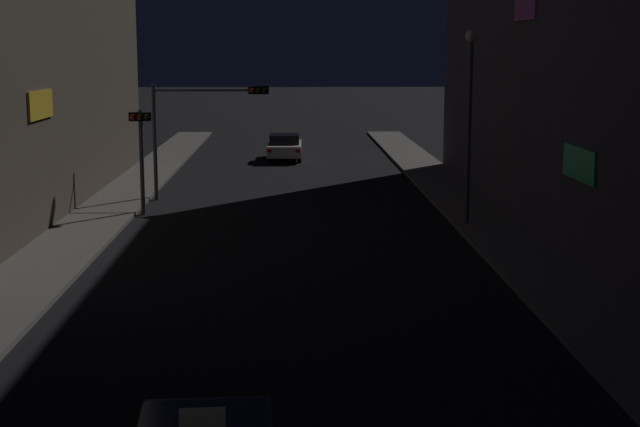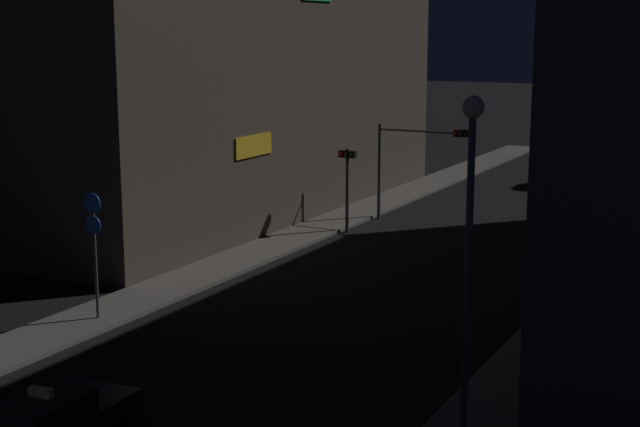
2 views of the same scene
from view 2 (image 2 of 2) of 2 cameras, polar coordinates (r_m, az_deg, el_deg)
sidewalk_left at (r=44.24m, az=0.93°, el=-0.49°), size 2.34×64.73×0.14m
sidewalk_right at (r=40.15m, az=18.40°, el=-2.28°), size 2.34×64.73×0.14m
taxi at (r=21.15m, az=-16.48°, el=-12.36°), size 2.05×4.55×1.62m
far_car at (r=56.59m, az=14.12°, el=2.42°), size 1.89×4.48×1.42m
traffic_light_overhead at (r=44.02m, az=5.89°, el=3.80°), size 4.61×0.41×4.61m
traffic_light_left_kerb at (r=41.70m, az=1.67°, el=2.50°), size 0.80×0.42×3.82m
sign_pole_left at (r=29.61m, az=-13.63°, el=-1.72°), size 0.63×0.10×3.98m
street_lamp_near_block at (r=20.01m, az=9.13°, el=-0.19°), size 0.48×0.48×7.55m
street_lamp_far_block at (r=35.42m, az=16.50°, el=2.75°), size 0.40×0.40×6.45m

